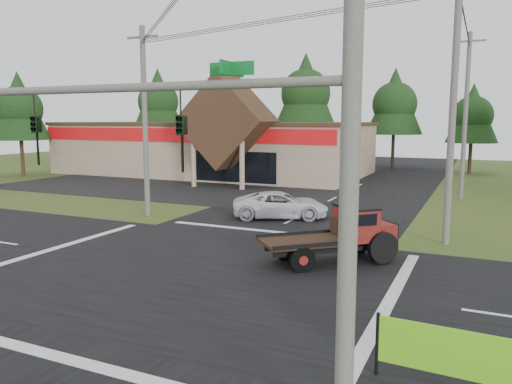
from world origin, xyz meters
The scene contains 19 objects.
ground centered at (0.00, 0.00, 0.00)m, with size 120.00×120.00×0.00m, color #3A4C1B.
road_ns centered at (0.00, 0.00, 0.01)m, with size 12.00×120.00×0.02m, color black.
road_ew centered at (0.00, 0.00, 0.01)m, with size 120.00×12.00×0.02m, color black.
parking_apron centered at (-14.00, 19.00, 0.01)m, with size 28.00×14.00×0.02m, color black.
cvs_building centered at (-15.70, 29.57, 2.78)m, with size 30.40×18.20×9.19m.
traffic_signal_mast centered at (5.82, -7.50, 4.43)m, with size 8.12×0.24×7.00m.
utility_pole_nr centered at (7.50, -7.50, 5.64)m, with size 2.00×0.30×11.00m.
utility_pole_nw centered at (-8.00, 8.00, 5.39)m, with size 2.00×0.30×10.50m.
utility_pole_ne centered at (8.00, 8.00, 5.89)m, with size 2.00×0.30×11.50m.
utility_pole_n centered at (8.00, 22.00, 5.74)m, with size 2.00×0.30×11.20m.
tree_row_a centered at (-30.00, 40.00, 8.05)m, with size 6.72×6.72×12.12m.
tree_row_b centered at (-20.00, 42.00, 6.70)m, with size 5.60×5.60×10.10m.
tree_row_c centered at (-10.00, 41.00, 8.72)m, with size 7.28×7.28×13.13m.
tree_row_d centered at (0.00, 42.00, 7.38)m, with size 6.16×6.16×11.11m.
tree_row_e centered at (8.00, 40.00, 6.03)m, with size 5.04×5.04×9.09m.
tree_side_w centered at (-32.00, 20.00, 6.70)m, with size 5.60×5.60×10.10m.
antique_flatbed_truck centered at (4.19, 3.12, 1.10)m, with size 2.01×5.25×2.20m, color #570C10, non-canonical shape.
roadside_banner centered at (9.50, -4.84, 0.70)m, with size 4.10×0.12×1.40m, color #67C41A, non-canonical shape.
white_pickup centered at (-0.82, 10.51, 0.73)m, with size 2.43×5.27×1.47m, color silver.
Camera 1 is at (9.34, -14.91, 5.42)m, focal length 35.00 mm.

